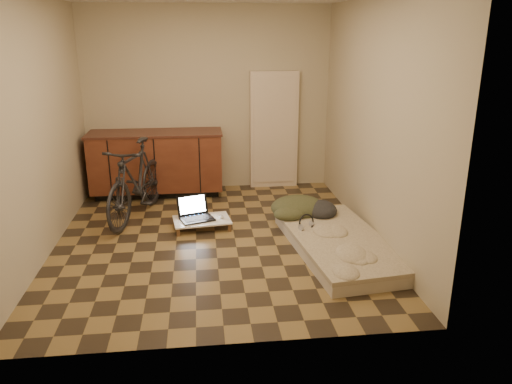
{
  "coord_description": "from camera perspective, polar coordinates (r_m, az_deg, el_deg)",
  "views": [
    {
      "loc": [
        -0.14,
        -5.21,
        2.25
      ],
      "look_at": [
        0.46,
        -0.02,
        0.55
      ],
      "focal_mm": 35.0,
      "sensor_mm": 36.0,
      "label": 1
    }
  ],
  "objects": [
    {
      "name": "cabinets",
      "position": [
        7.17,
        -11.26,
        3.28
      ],
      "size": [
        1.84,
        0.62,
        0.91
      ],
      "color": "black",
      "rests_on": "ground"
    },
    {
      "name": "futon",
      "position": [
        5.42,
        9.45,
        -5.83
      ],
      "size": [
        1.12,
        1.99,
        0.16
      ],
      "rotation": [
        0.0,
        0.0,
        0.12
      ],
      "color": "beige",
      "rests_on": "ground"
    },
    {
      "name": "appliance_panel",
      "position": [
        7.37,
        2.07,
        7.07
      ],
      "size": [
        0.7,
        0.1,
        1.7
      ],
      "primitive_type": "cube",
      "color": "beige",
      "rests_on": "ground"
    },
    {
      "name": "bicycle",
      "position": [
        6.28,
        -13.59,
        1.68
      ],
      "size": [
        0.96,
        1.73,
        1.07
      ],
      "primitive_type": "imported",
      "rotation": [
        0.0,
        0.0,
        -0.3
      ],
      "color": "black",
      "rests_on": "ground"
    },
    {
      "name": "room_shell",
      "position": [
        5.3,
        -5.01,
        7.63
      ],
      "size": [
        3.5,
        4.0,
        2.6
      ],
      "color": "olive",
      "rests_on": "ground"
    },
    {
      "name": "mouse",
      "position": [
        5.98,
        -4.02,
        -2.82
      ],
      "size": [
        0.07,
        0.11,
        0.04
      ],
      "primitive_type": "ellipsoid",
      "rotation": [
        0.0,
        0.0,
        0.1
      ],
      "color": "silver",
      "rests_on": "lap_desk"
    },
    {
      "name": "lap_desk",
      "position": [
        5.97,
        -6.21,
        -3.23
      ],
      "size": [
        0.71,
        0.51,
        0.11
      ],
      "rotation": [
        0.0,
        0.0,
        0.13
      ],
      "color": "brown",
      "rests_on": "ground"
    },
    {
      "name": "headphones",
      "position": [
        5.54,
        5.79,
        -3.41
      ],
      "size": [
        0.28,
        0.27,
        0.14
      ],
      "primitive_type": null,
      "rotation": [
        0.0,
        0.0,
        0.41
      ],
      "color": "black",
      "rests_on": "futon"
    },
    {
      "name": "clothing_pile",
      "position": [
        5.99,
        5.5,
        -1.05
      ],
      "size": [
        0.75,
        0.65,
        0.28
      ],
      "primitive_type": null,
      "rotation": [
        0.0,
        0.0,
        0.12
      ],
      "color": "#363921",
      "rests_on": "futon"
    },
    {
      "name": "laptop",
      "position": [
        5.99,
        -6.93,
        -2.53
      ],
      "size": [
        0.46,
        0.44,
        0.26
      ],
      "rotation": [
        0.0,
        0.0,
        0.33
      ],
      "color": "black",
      "rests_on": "lap_desk"
    }
  ]
}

